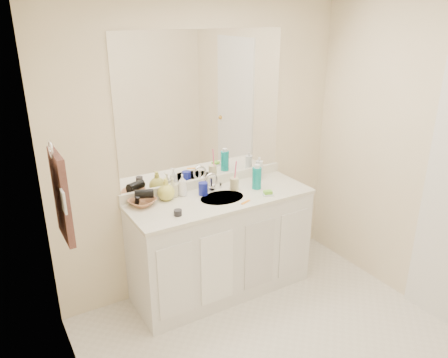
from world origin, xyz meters
TOP-DOWN VIEW (x-y plane):
  - wall_back at (0.00, 1.30)m, footprint 2.60×0.02m
  - wall_left at (-1.30, 0.00)m, footprint 0.02×2.60m
  - wall_right at (1.30, 0.00)m, footprint 0.02×2.60m
  - vanity_cabinet at (0.00, 1.02)m, footprint 1.50×0.55m
  - countertop at (0.00, 1.02)m, footprint 1.52×0.57m
  - backsplash at (0.00, 1.29)m, footprint 1.52×0.03m
  - sink_basin at (0.00, 1.00)m, footprint 0.37×0.37m
  - faucet at (0.00, 1.18)m, footprint 0.02×0.02m
  - mirror at (0.00, 1.29)m, footprint 1.48×0.01m
  - blue_mug at (-0.10, 1.13)m, footprint 0.09×0.09m
  - tan_cup at (0.18, 1.10)m, footprint 0.09×0.09m
  - toothbrush at (0.19, 1.10)m, footprint 0.01×0.04m
  - mouthwash_bottle at (0.35, 1.03)m, footprint 0.08×0.08m
  - clear_pump_bottle at (0.50, 1.21)m, footprint 0.08×0.08m
  - soap_dish at (0.35, 0.86)m, footprint 0.11×0.10m
  - green_soap at (0.35, 0.86)m, footprint 0.08×0.07m
  - orange_comb at (0.11, 0.83)m, footprint 0.10×0.06m
  - dark_jar at (-0.45, 0.89)m, footprint 0.07×0.07m
  - soap_bottle_white at (-0.26, 1.20)m, footprint 0.09×0.09m
  - soap_bottle_cream at (-0.33, 1.23)m, footprint 0.09×0.09m
  - soap_bottle_yellow at (-0.40, 1.20)m, footprint 0.18×0.18m
  - wicker_basket at (-0.61, 1.19)m, footprint 0.27×0.27m
  - hair_dryer at (-0.59, 1.19)m, footprint 0.16×0.12m
  - towel_ring at (-1.27, 0.77)m, footprint 0.01×0.11m
  - hand_towel at (-1.25, 0.77)m, footprint 0.04×0.32m
  - switch_plate at (-1.27, 0.57)m, footprint 0.01×0.08m

SIDE VIEW (x-z plane):
  - vanity_cabinet at x=0.00m, z-range 0.00..0.85m
  - countertop at x=0.00m, z-range 0.85..0.88m
  - sink_basin at x=0.00m, z-range 0.86..0.88m
  - orange_comb at x=0.11m, z-range 0.88..0.88m
  - soap_dish at x=0.35m, z-range 0.88..0.89m
  - dark_jar at x=-0.45m, z-range 0.88..0.92m
  - green_soap at x=0.35m, z-range 0.89..0.92m
  - wicker_basket at x=-0.61m, z-range 0.88..0.93m
  - backsplash at x=0.00m, z-range 0.88..0.96m
  - tan_cup at x=0.18m, z-range 0.88..0.98m
  - blue_mug at x=-0.10m, z-range 0.88..0.98m
  - faucet at x=0.00m, z-range 0.88..0.99m
  - soap_bottle_cream at x=-0.33m, z-range 0.88..1.04m
  - clear_pump_bottle at x=0.50m, z-range 0.88..1.05m
  - soap_bottle_yellow at x=-0.40m, z-range 0.88..1.06m
  - hair_dryer at x=-0.59m, z-range 0.93..1.01m
  - soap_bottle_white at x=-0.26m, z-range 0.88..1.06m
  - mouthwash_bottle at x=0.35m, z-range 0.88..1.06m
  - toothbrush at x=0.19m, z-range 0.93..1.13m
  - wall_back at x=0.00m, z-range 0.00..2.40m
  - wall_left at x=-1.30m, z-range 0.00..2.40m
  - wall_right at x=1.30m, z-range 0.00..2.40m
  - hand_towel at x=-1.25m, z-range 0.98..1.52m
  - switch_plate at x=-1.27m, z-range 1.24..1.36m
  - towel_ring at x=-1.27m, z-range 1.49..1.61m
  - mirror at x=0.00m, z-range 0.96..2.16m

